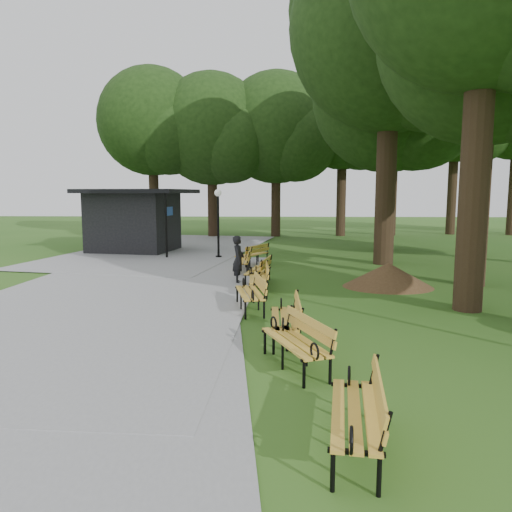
{
  "coord_description": "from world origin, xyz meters",
  "views": [
    {
      "loc": [
        0.63,
        -10.45,
        2.9
      ],
      "look_at": [
        0.06,
        3.28,
        1.1
      ],
      "focal_mm": 33.61,
      "sensor_mm": 36.0,
      "label": 1
    }
  ],
  "objects_px": {
    "bench_5": "(258,271)",
    "lawn_tree_4": "(389,96)",
    "dirt_mound": "(388,275)",
    "bench_6": "(243,261)",
    "bench_3": "(250,293)",
    "lamp_post": "(218,209)",
    "bench_2": "(285,319)",
    "bench_7": "(252,255)",
    "person": "(238,260)",
    "lawn_tree_2": "(391,30)",
    "bench_1": "(295,342)",
    "bench_4": "(258,278)",
    "bench_0": "(354,413)",
    "lawn_tree_1": "(490,33)",
    "kiosk": "(134,221)"
  },
  "relations": [
    {
      "from": "bench_1",
      "to": "lawn_tree_4",
      "type": "distance_m",
      "value": 18.96
    },
    {
      "from": "dirt_mound",
      "to": "bench_7",
      "type": "distance_m",
      "value": 6.23
    },
    {
      "from": "bench_4",
      "to": "bench_3",
      "type": "bearing_deg",
      "value": -6.75
    },
    {
      "from": "bench_2",
      "to": "bench_6",
      "type": "bearing_deg",
      "value": -170.89
    },
    {
      "from": "bench_2",
      "to": "bench_7",
      "type": "height_order",
      "value": "same"
    },
    {
      "from": "person",
      "to": "bench_2",
      "type": "relative_size",
      "value": 0.82
    },
    {
      "from": "bench_0",
      "to": "bench_3",
      "type": "distance_m",
      "value": 6.67
    },
    {
      "from": "lamp_post",
      "to": "bench_4",
      "type": "height_order",
      "value": "lamp_post"
    },
    {
      "from": "lawn_tree_2",
      "to": "lawn_tree_4",
      "type": "bearing_deg",
      "value": 77.27
    },
    {
      "from": "bench_0",
      "to": "bench_4",
      "type": "xyz_separation_m",
      "value": [
        -1.4,
        8.57,
        0.0
      ]
    },
    {
      "from": "bench_0",
      "to": "bench_5",
      "type": "bearing_deg",
      "value": -163.89
    },
    {
      "from": "bench_7",
      "to": "lawn_tree_4",
      "type": "distance_m",
      "value": 11.03
    },
    {
      "from": "lawn_tree_1",
      "to": "bench_6",
      "type": "bearing_deg",
      "value": 163.76
    },
    {
      "from": "lawn_tree_4",
      "to": "bench_4",
      "type": "bearing_deg",
      "value": -119.18
    },
    {
      "from": "bench_5",
      "to": "lawn_tree_4",
      "type": "relative_size",
      "value": 0.17
    },
    {
      "from": "bench_6",
      "to": "lawn_tree_4",
      "type": "bearing_deg",
      "value": 136.85
    },
    {
      "from": "bench_2",
      "to": "bench_6",
      "type": "relative_size",
      "value": 1.0
    },
    {
      "from": "lamp_post",
      "to": "bench_3",
      "type": "distance_m",
      "value": 10.08
    },
    {
      "from": "person",
      "to": "kiosk",
      "type": "xyz_separation_m",
      "value": [
        -5.89,
        8.39,
        0.78
      ]
    },
    {
      "from": "lawn_tree_4",
      "to": "bench_3",
      "type": "bearing_deg",
      "value": -115.55
    },
    {
      "from": "bench_5",
      "to": "kiosk",
      "type": "bearing_deg",
      "value": -132.79
    },
    {
      "from": "bench_1",
      "to": "bench_4",
      "type": "xyz_separation_m",
      "value": [
        -0.83,
        6.0,
        0.0
      ]
    },
    {
      "from": "bench_0",
      "to": "lawn_tree_2",
      "type": "xyz_separation_m",
      "value": [
        3.55,
        14.65,
        8.78
      ]
    },
    {
      "from": "bench_2",
      "to": "lawn_tree_4",
      "type": "height_order",
      "value": "lawn_tree_4"
    },
    {
      "from": "lawn_tree_2",
      "to": "dirt_mound",
      "type": "bearing_deg",
      "value": -100.74
    },
    {
      "from": "dirt_mound",
      "to": "bench_5",
      "type": "xyz_separation_m",
      "value": [
        -4.07,
        0.31,
        0.06
      ]
    },
    {
      "from": "kiosk",
      "to": "bench_5",
      "type": "bearing_deg",
      "value": -43.35
    },
    {
      "from": "person",
      "to": "lawn_tree_4",
      "type": "height_order",
      "value": "lawn_tree_4"
    },
    {
      "from": "kiosk",
      "to": "bench_6",
      "type": "distance_m",
      "value": 8.67
    },
    {
      "from": "bench_0",
      "to": "lawn_tree_2",
      "type": "distance_m",
      "value": 17.44
    },
    {
      "from": "bench_1",
      "to": "lawn_tree_2",
      "type": "distance_m",
      "value": 15.49
    },
    {
      "from": "bench_2",
      "to": "bench_7",
      "type": "relative_size",
      "value": 1.0
    },
    {
      "from": "bench_2",
      "to": "bench_5",
      "type": "xyz_separation_m",
      "value": [
        -0.75,
        5.95,
        0.0
      ]
    },
    {
      "from": "kiosk",
      "to": "bench_1",
      "type": "xyz_separation_m",
      "value": [
        7.42,
        -15.93,
        -1.11
      ]
    },
    {
      "from": "dirt_mound",
      "to": "bench_1",
      "type": "height_order",
      "value": "bench_1"
    },
    {
      "from": "dirt_mound",
      "to": "bench_6",
      "type": "xyz_separation_m",
      "value": [
        -4.72,
        2.54,
        0.06
      ]
    },
    {
      "from": "person",
      "to": "bench_6",
      "type": "height_order",
      "value": "person"
    },
    {
      "from": "bench_5",
      "to": "bench_6",
      "type": "relative_size",
      "value": 1.0
    },
    {
      "from": "dirt_mound",
      "to": "bench_4",
      "type": "xyz_separation_m",
      "value": [
        -4.01,
        -1.12,
        0.06
      ]
    },
    {
      "from": "person",
      "to": "lawn_tree_1",
      "type": "bearing_deg",
      "value": -96.26
    },
    {
      "from": "lamp_post",
      "to": "bench_7",
      "type": "bearing_deg",
      "value": -53.27
    },
    {
      "from": "dirt_mound",
      "to": "bench_7",
      "type": "xyz_separation_m",
      "value": [
        -4.45,
        4.35,
        0.06
      ]
    },
    {
      "from": "bench_1",
      "to": "bench_2",
      "type": "bearing_deg",
      "value": 163.38
    },
    {
      "from": "bench_6",
      "to": "lamp_post",
      "type": "bearing_deg",
      "value": -160.87
    },
    {
      "from": "bench_1",
      "to": "bench_2",
      "type": "height_order",
      "value": "same"
    },
    {
      "from": "person",
      "to": "bench_3",
      "type": "distance_m",
      "value": 3.68
    },
    {
      "from": "bench_1",
      "to": "lawn_tree_1",
      "type": "height_order",
      "value": "lawn_tree_1"
    },
    {
      "from": "bench_1",
      "to": "bench_7",
      "type": "distance_m",
      "value": 11.54
    },
    {
      "from": "bench_4",
      "to": "bench_5",
      "type": "relative_size",
      "value": 1.0
    },
    {
      "from": "bench_1",
      "to": "bench_5",
      "type": "xyz_separation_m",
      "value": [
        -0.89,
        7.43,
        0.0
      ]
    }
  ]
}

